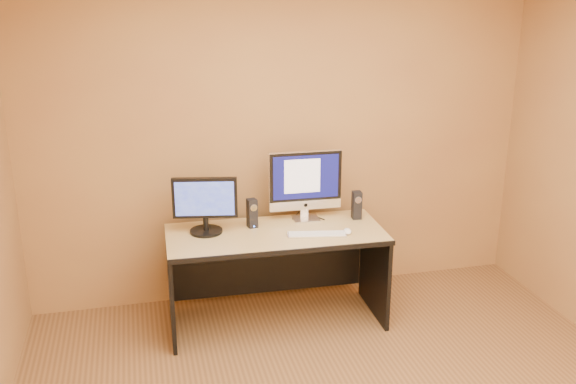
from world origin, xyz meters
The scene contains 10 objects.
walls centered at (0.00, 0.00, 1.30)m, with size 4.00×4.00×2.60m, color olive, non-canonical shape.
desk centered at (-0.18, 1.46, 0.36)m, with size 1.57×0.69×0.73m, color tan, non-canonical shape.
imac centered at (0.10, 1.67, 1.00)m, with size 0.56×0.21×0.54m, color silver, non-canonical shape.
second_monitor centered at (-0.67, 1.58, 0.93)m, with size 0.47×0.24×0.41m, color black, non-canonical shape.
speaker_left centered at (-0.32, 1.61, 0.84)m, with size 0.07×0.07×0.22m, color black, non-canonical shape.
speaker_right centered at (0.48, 1.59, 0.84)m, with size 0.07×0.07×0.22m, color black, non-canonical shape.
keyboard centered at (0.09, 1.33, 0.74)m, with size 0.42×0.11×0.02m, color silver.
mouse centered at (0.32, 1.32, 0.75)m, with size 0.06×0.10×0.04m, color white.
cable_a centered at (0.19, 1.71, 0.73)m, with size 0.01×0.01×0.22m, color black.
cable_b centered at (0.05, 1.76, 0.73)m, with size 0.01×0.01×0.18m, color black.
Camera 1 is at (-1.12, -2.76, 2.45)m, focal length 40.00 mm.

